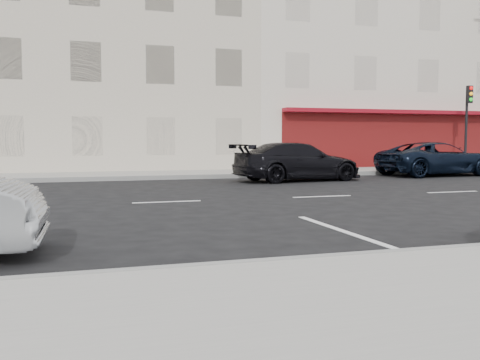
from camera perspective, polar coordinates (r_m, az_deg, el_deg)
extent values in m
plane|color=black|center=(13.10, 0.86, -2.05)|extent=(120.00, 120.00, 0.00)
cube|color=gray|center=(21.13, -19.83, 0.31)|extent=(80.00, 3.40, 0.15)
cube|color=gray|center=(19.44, -20.05, 0.00)|extent=(80.00, 0.12, 0.16)
cube|color=#BEB39F|center=(29.06, -13.41, 12.69)|extent=(12.00, 12.00, 11.50)
cube|color=beige|center=(32.74, 10.52, 12.66)|extent=(14.00, 12.00, 12.50)
cylinder|color=black|center=(27.21, 22.96, 4.59)|extent=(0.12, 0.12, 3.20)
cube|color=black|center=(27.17, 23.28, 8.39)|extent=(0.26, 0.18, 0.80)
cylinder|color=beige|center=(26.36, 20.24, 1.86)|extent=(0.20, 0.20, 0.60)
sphere|color=beige|center=(26.35, 20.26, 2.56)|extent=(0.20, 0.20, 0.20)
imported|color=black|center=(23.12, 20.23, 2.13)|extent=(5.05, 2.58, 1.36)
imported|color=black|center=(19.02, 6.17, 1.95)|extent=(4.88, 2.47, 1.36)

